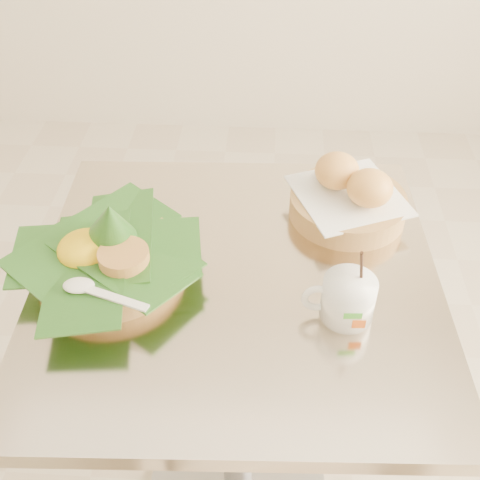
# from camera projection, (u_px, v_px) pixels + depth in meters

# --- Properties ---
(cafe_table) EXTENTS (0.73, 0.73, 0.75)m
(cafe_table) POSITION_uv_depth(u_px,v_px,m) (237.00, 354.00, 1.19)
(cafe_table) COLOR gray
(cafe_table) RESTS_ON floor
(rice_basket) EXTENTS (0.32, 0.32, 0.16)m
(rice_basket) POSITION_uv_depth(u_px,v_px,m) (107.00, 252.00, 1.03)
(rice_basket) COLOR #B2884C
(rice_basket) RESTS_ON cafe_table
(bread_basket) EXTENTS (0.25, 0.25, 0.12)m
(bread_basket) POSITION_uv_depth(u_px,v_px,m) (349.00, 197.00, 1.15)
(bread_basket) COLOR #B2884C
(bread_basket) RESTS_ON cafe_table
(coffee_mug) EXTENTS (0.12, 0.09, 0.15)m
(coffee_mug) POSITION_uv_depth(u_px,v_px,m) (347.00, 298.00, 0.95)
(coffee_mug) COLOR white
(coffee_mug) RESTS_ON cafe_table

